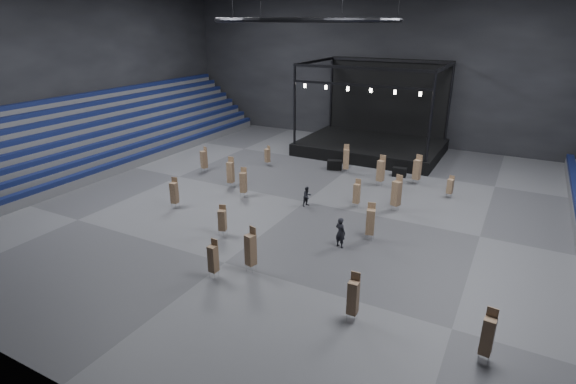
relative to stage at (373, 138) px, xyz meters
The scene contains 29 objects.
floor 16.30m from the stage, 90.00° to the right, with size 50.00×50.00×0.00m, color #454547.
wall_back 8.93m from the stage, 90.00° to the left, with size 50.00×0.20×18.00m, color black.
wall_front 37.99m from the stage, 90.00° to the right, with size 50.00×0.20×18.00m, color black.
wall_left 30.75m from the stage, 147.00° to the right, with size 0.20×42.00×18.00m, color black.
bleachers_left 28.10m from the stage, 144.71° to the right, with size 7.20×40.00×6.40m.
stage is the anchor object (origin of this frame).
truss_ring 19.93m from the stage, 90.00° to the right, with size 12.30×12.30×5.15m.
flight_case_left 7.96m from the stage, 99.32° to the right, with size 1.04×0.52×0.69m, color black.
flight_case_mid 7.94m from the stage, 98.22° to the right, with size 1.34×0.67×0.89m, color black.
flight_case_right 8.44m from the stage, 55.66° to the right, with size 1.21×0.61×0.81m, color black.
chair_stack_0 13.88m from the stage, 46.67° to the right, with size 0.49×0.49×1.77m.
chair_stack_1 12.07m from the stage, 127.02° to the right, with size 0.54×0.54×1.93m.
chair_stack_2 18.19m from the stage, 105.12° to the right, with size 0.60×0.60×2.38m.
chair_stack_3 15.91m from the stage, 76.18° to the right, with size 0.44×0.44×2.20m.
chair_stack_4 17.60m from the stage, 113.11° to the right, with size 0.58×0.58×2.56m.
chair_stack_5 18.07m from the stage, 128.75° to the right, with size 0.64×0.64×2.35m.
chair_stack_6 26.80m from the stage, 86.12° to the right, with size 0.60×0.60×2.63m.
chair_stack_7 29.41m from the stage, 73.65° to the right, with size 0.47×0.47×2.44m.
chair_stack_8 31.49m from the stage, 63.69° to the right, with size 0.50×0.50×2.45m.
chair_stack_9 10.76m from the stage, 68.65° to the right, with size 0.62×0.62×2.61m.
chair_stack_10 21.01m from the stage, 72.38° to the right, with size 0.63×0.63×2.47m.
chair_stack_11 23.22m from the stage, 110.09° to the right, with size 0.56×0.56×2.34m.
chair_stack_12 8.23m from the stage, 89.01° to the right, with size 0.66×0.66×2.64m.
chair_stack_13 23.98m from the stage, 95.18° to the right, with size 0.60×0.60×2.07m.
chair_stack_14 16.07m from the stage, 66.05° to the right, with size 0.70×0.70×2.71m.
chair_stack_15 28.23m from the stage, 89.20° to the right, with size 0.46×0.46×2.22m.
chair_stack_16 10.48m from the stage, 51.68° to the right, with size 0.64×0.64×2.54m.
man_center 22.39m from the stage, 76.88° to the right, with size 0.71×0.47×1.95m, color black.
crew_member 16.90m from the stage, 88.44° to the right, with size 0.73×0.57×1.51m, color black.
Camera 1 is at (13.85, -28.66, 12.98)m, focal length 28.00 mm.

